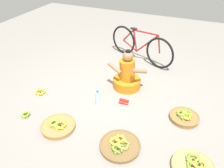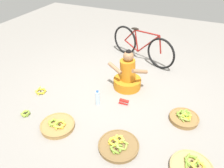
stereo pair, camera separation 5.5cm
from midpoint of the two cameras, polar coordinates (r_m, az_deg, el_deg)
name	(u,v)px [view 1 (the left image)]	position (r m, az deg, el deg)	size (l,w,h in m)	color
ground_plane	(116,94)	(4.05, 0.71, -2.63)	(10.00, 10.00, 0.00)	gray
vendor_woman_front	(127,76)	(4.12, 3.53, 2.13)	(0.73, 0.52, 0.78)	orange
bicycle_leaning	(140,46)	(5.07, 7.03, 9.83)	(1.61, 0.65, 0.73)	black
banana_basket_front_left	(120,145)	(3.13, 1.51, -15.53)	(0.57, 0.57, 0.13)	brown
banana_basket_back_center	(193,167)	(3.07, 19.73, -19.49)	(0.54, 0.54, 0.14)	tan
banana_basket_front_right	(58,126)	(3.47, -14.19, -10.45)	(0.52, 0.52, 0.15)	#A87F47
banana_basket_front_center	(184,117)	(3.68, 17.77, -8.08)	(0.46, 0.46, 0.15)	olive
loose_bananas_mid_right	(26,114)	(3.86, -21.82, -7.32)	(0.18, 0.18, 0.08)	#8CAD38
loose_bananas_near_bicycle	(40,92)	(4.28, -18.41, -1.94)	(0.23, 0.23, 0.09)	yellow
water_bottle	(98,98)	(3.76, -4.13, -3.65)	(0.08, 0.08, 0.28)	silver
packet_carton_stack	(124,102)	(3.81, 2.70, -4.58)	(0.18, 0.07, 0.09)	red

